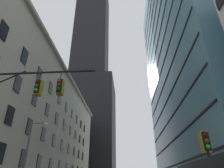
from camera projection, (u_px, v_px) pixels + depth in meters
name	position (u px, v px, depth m)	size (l,w,h in m)	color
station_building	(20.00, 120.00, 39.00)	(16.39, 69.38, 24.79)	#BCAF93
dark_skyscraper	(91.00, 53.00, 114.12)	(26.84, 26.84, 229.94)	black
glass_office_midrise	(189.00, 51.00, 46.42)	(14.55, 44.86, 58.50)	teal
traffic_signal_mast	(17.00, 101.00, 12.06)	(8.02, 0.63, 7.81)	black
traffic_light_near_right	(206.00, 145.00, 9.69)	(0.40, 0.63, 3.43)	black
street_lamppost	(30.00, 149.00, 20.81)	(2.02, 0.32, 7.23)	#47474C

